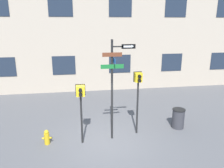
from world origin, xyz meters
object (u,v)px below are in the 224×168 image
pedestrian_signal_right (138,87)px  trash_bin (178,118)px  pedestrian_signal_left (81,98)px  street_sign_pole (114,81)px  fire_hydrant (47,137)px

pedestrian_signal_right → trash_bin: pedestrian_signal_right is taller
trash_bin → pedestrian_signal_left: bearing=-171.3°
street_sign_pole → trash_bin: street_sign_pole is taller
pedestrian_signal_left → pedestrian_signal_right: 2.52m
pedestrian_signal_left → trash_bin: bearing=8.7°
street_sign_pole → pedestrian_signal_left: size_ratio=1.69×
pedestrian_signal_left → trash_bin: 4.84m
pedestrian_signal_right → fire_hydrant: size_ratio=4.49×
street_sign_pole → pedestrian_signal_right: bearing=14.7°
pedestrian_signal_left → trash_bin: size_ratio=2.67×
fire_hydrant → trash_bin: (6.00, 0.56, 0.17)m
pedestrian_signal_right → pedestrian_signal_left: bearing=-169.1°
trash_bin → pedestrian_signal_right: bearing=-174.0°
fire_hydrant → pedestrian_signal_left: bearing=-5.2°
street_sign_pole → pedestrian_signal_right: 1.20m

